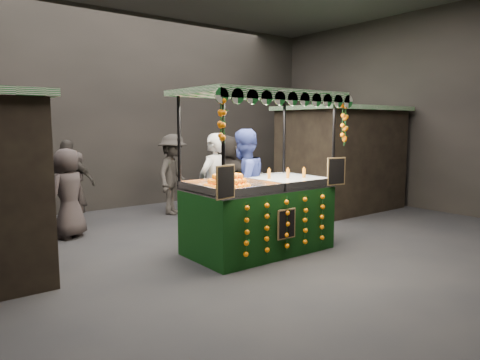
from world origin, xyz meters
TOP-DOWN VIEW (x-y plane):
  - ground at (0.00, 0.00)m, footprint 12.00×12.00m
  - market_hall at (0.00, 0.00)m, footprint 12.10×10.10m
  - neighbour_stall_right at (4.40, 1.50)m, footprint 3.00×2.20m
  - juice_stall at (0.21, -0.27)m, footprint 2.77×1.63m
  - vendor_grey at (0.03, 0.87)m, footprint 0.85×0.70m
  - vendor_blue at (0.48, 0.54)m, footprint 1.13×0.96m
  - shopper_1 at (3.96, 3.15)m, footprint 0.97×0.93m
  - shopper_2 at (-1.79, 3.59)m, footprint 1.13×1.02m
  - shopper_3 at (0.60, 3.43)m, footprint 1.42×1.34m
  - shopper_4 at (-2.08, 2.66)m, footprint 1.00×0.91m
  - shopper_5 at (1.50, 2.38)m, footprint 0.90×1.84m
  - shopper_6 at (-1.64, 3.62)m, footprint 0.46×0.62m

SIDE VIEW (x-z plane):
  - ground at x=0.00m, z-range 0.00..0.00m
  - shopper_6 at x=-1.64m, z-range 0.00..1.57m
  - shopper_1 at x=3.96m, z-range 0.00..1.58m
  - juice_stall at x=0.21m, z-range -0.51..2.18m
  - shopper_4 at x=-2.08m, z-range 0.00..1.71m
  - shopper_2 at x=-1.79m, z-range 0.00..1.84m
  - shopper_5 at x=1.50m, z-range 0.00..1.91m
  - shopper_3 at x=0.60m, z-range 0.00..1.93m
  - vendor_grey at x=0.03m, z-range 0.00..2.00m
  - vendor_blue at x=0.48m, z-range 0.00..2.07m
  - neighbour_stall_right at x=4.40m, z-range 0.01..2.61m
  - market_hall at x=0.00m, z-range 0.86..5.91m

